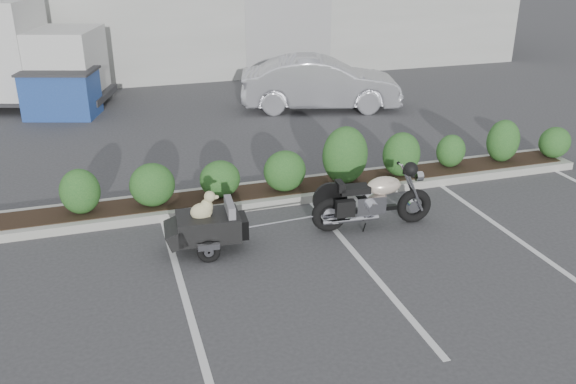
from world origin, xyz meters
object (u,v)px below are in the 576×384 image
object	(u,v)px
sedan	(320,83)
motorcycle	(373,200)
pet_trailer	(207,225)
dumpster	(61,93)

from	to	relation	value
sedan	motorcycle	bearing A→B (deg)	-178.50
motorcycle	sedan	xyz separation A→B (m)	(1.76, 7.31, 0.24)
pet_trailer	sedan	size ratio (longest dim) A/B	0.39
sedan	dumpster	xyz separation A→B (m)	(-6.87, 1.36, -0.09)
sedan	dumpster	world-z (taller)	sedan
motorcycle	pet_trailer	xyz separation A→B (m)	(-2.78, 0.02, -0.06)
motorcycle	pet_trailer	world-z (taller)	motorcycle
motorcycle	dumpster	world-z (taller)	dumpster
motorcycle	pet_trailer	bearing A→B (deg)	-176.18
motorcycle	dumpster	size ratio (longest dim) A/B	0.96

